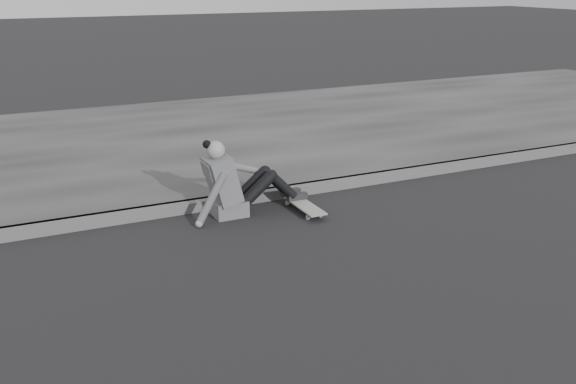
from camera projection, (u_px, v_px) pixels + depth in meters
name	position (u px, v px, depth m)	size (l,w,h in m)	color
ground	(331.00, 304.00, 5.20)	(80.00, 80.00, 0.00)	black
curb	(222.00, 201.00, 7.39)	(24.00, 0.16, 0.12)	#4D4D4D
sidewalk	(156.00, 143.00, 9.97)	(24.00, 6.00, 0.12)	#343434
skateboard	(303.00, 205.00, 7.23)	(0.20, 0.78, 0.09)	#969691
seated_woman	(234.00, 183.00, 7.05)	(1.38, 0.46, 0.88)	#535355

